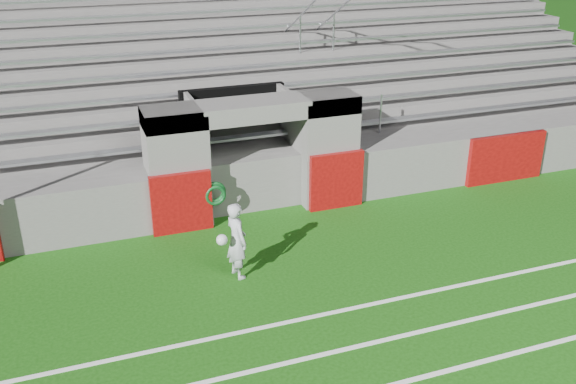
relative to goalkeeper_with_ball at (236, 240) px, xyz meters
name	(u,v)px	position (x,y,z in m)	size (l,w,h in m)	color
ground	(311,284)	(1.20, -0.76, -0.76)	(90.00, 90.00, 0.00)	#13450B
stadium_structure	(207,98)	(1.20, 7.21, 0.73)	(26.00, 8.48, 5.42)	#5D5A58
goalkeeper_with_ball	(236,240)	(0.00, 0.00, 0.00)	(0.67, 0.62, 1.51)	#AFB3B9
hose_coil	(215,194)	(0.14, 2.17, 0.02)	(0.50, 0.14, 0.54)	#0E461A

